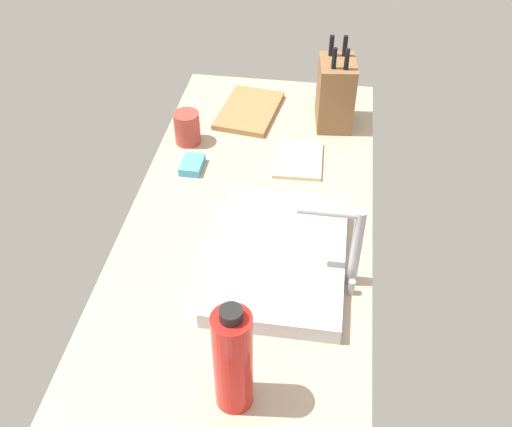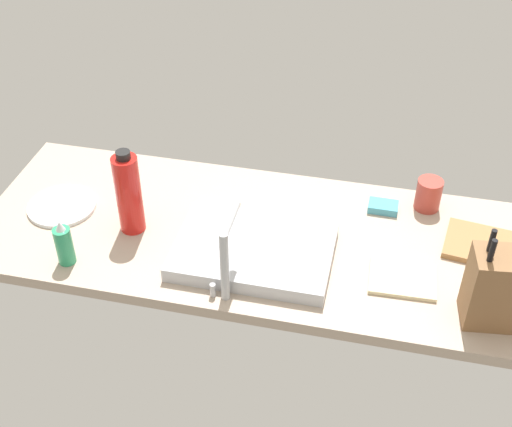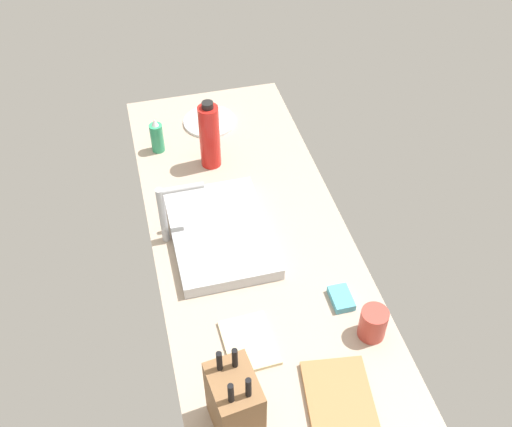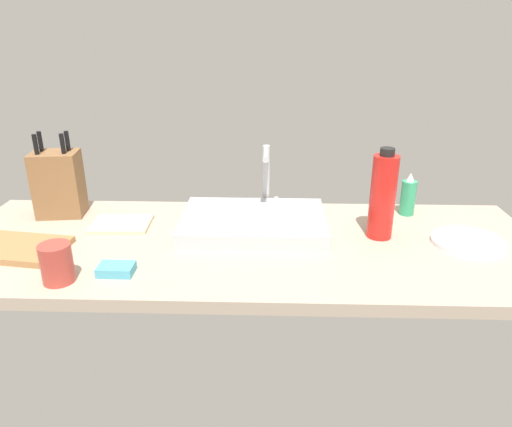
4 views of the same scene
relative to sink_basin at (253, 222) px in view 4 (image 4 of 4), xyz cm
name	(u,v)px [view 4 (image 4 of 4)]	position (x,y,z in cm)	size (l,w,h in cm)	color
countertop_slab	(245,247)	(-2.09, -9.78, -3.93)	(172.76, 64.20, 3.50)	tan
sink_basin	(253,222)	(0.00, 0.00, 0.00)	(44.12, 30.98, 4.36)	#B7BABF
faucet	(267,173)	(3.81, 15.36, 11.22)	(5.50, 14.91, 22.04)	#B7BABF
knife_block	(58,183)	(-63.85, 9.54, 8.63)	(15.66, 12.43, 27.54)	brown
cutting_board	(17,248)	(-65.78, -17.75, -1.28)	(26.13, 17.07, 1.80)	#9E7042
soap_bottle	(408,196)	(50.52, 13.42, 4.08)	(4.88, 4.88, 14.33)	#2D9966
water_bottle	(383,196)	(37.74, -4.53, 10.60)	(7.46, 7.46, 27.06)	red
dinner_plate	(468,242)	(62.70, -8.83, -1.58)	(20.95, 20.95, 1.20)	white
dish_towel	(121,224)	(-41.64, 0.57, -1.58)	(18.00, 13.94, 1.20)	beige
coffee_mug	(57,263)	(-46.95, -33.75, 2.82)	(7.78, 7.78, 9.99)	#B23D33
dish_sponge	(116,269)	(-33.98, -29.50, -0.98)	(9.00, 6.00, 2.40)	#4CA3BC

